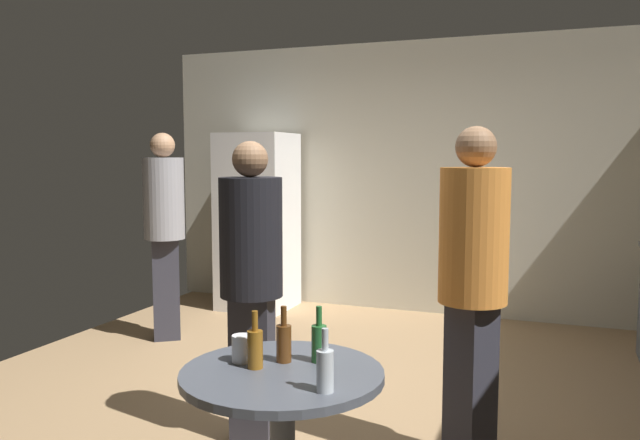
{
  "coord_description": "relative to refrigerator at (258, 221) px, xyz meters",
  "views": [
    {
      "loc": [
        1.37,
        -3.62,
        1.57
      ],
      "look_at": [
        -0.09,
        0.21,
        1.15
      ],
      "focal_mm": 35.47,
      "sensor_mm": 36.0,
      "label": 1
    }
  ],
  "objects": [
    {
      "name": "ground_plane",
      "position": [
        1.54,
        -2.2,
        -0.95
      ],
      "size": [
        5.2,
        5.2,
        0.1
      ],
      "primitive_type": "cube",
      "color": "#9E7C56"
    },
    {
      "name": "wall_back",
      "position": [
        1.54,
        0.43,
        0.45
      ],
      "size": [
        5.32,
        0.06,
        2.7
      ],
      "primitive_type": "cube",
      "color": "beige",
      "rests_on": "ground_plane"
    },
    {
      "name": "refrigerator",
      "position": [
        0.0,
        0.0,
        0.0
      ],
      "size": [
        0.7,
        0.68,
        1.8
      ],
      "color": "white",
      "rests_on": "ground_plane"
    },
    {
      "name": "foreground_table",
      "position": [
        1.91,
        -3.63,
        -0.27
      ],
      "size": [
        0.8,
        0.8,
        0.73
      ],
      "color": "#4C515B",
      "rests_on": "ground_plane"
    },
    {
      "name": "beer_bottle_amber",
      "position": [
        1.81,
        -3.65,
        -0.08
      ],
      "size": [
        0.06,
        0.06,
        0.23
      ],
      "color": "#8C5919",
      "rests_on": "foreground_table"
    },
    {
      "name": "beer_bottle_brown",
      "position": [
        1.88,
        -3.54,
        -0.08
      ],
      "size": [
        0.06,
        0.06,
        0.23
      ],
      "color": "#593314",
      "rests_on": "foreground_table"
    },
    {
      "name": "beer_bottle_green",
      "position": [
        2.01,
        -3.49,
        -0.08
      ],
      "size": [
        0.06,
        0.06,
        0.23
      ],
      "color": "#26662D",
      "rests_on": "foreground_table"
    },
    {
      "name": "beer_bottle_clear",
      "position": [
        2.15,
        -3.79,
        -0.08
      ],
      "size": [
        0.06,
        0.06,
        0.23
      ],
      "color": "silver",
      "rests_on": "foreground_table"
    },
    {
      "name": "plastic_cup_white",
      "position": [
        1.72,
        -3.6,
        -0.11
      ],
      "size": [
        0.08,
        0.08,
        0.11
      ],
      "primitive_type": "cylinder",
      "color": "white",
      "rests_on": "foreground_table"
    },
    {
      "name": "person_in_orange_shirt",
      "position": [
        2.52,
        -2.67,
        0.1
      ],
      "size": [
        0.48,
        0.48,
        1.71
      ],
      "rotation": [
        0.0,
        0.0,
        -2.26
      ],
      "color": "#2D2D38",
      "rests_on": "ground_plane"
    },
    {
      "name": "person_in_black_shirt",
      "position": [
        1.36,
        -2.8,
        0.06
      ],
      "size": [
        0.39,
        0.39,
        1.65
      ],
      "rotation": [
        0.0,
        0.0,
        -1.4
      ],
      "color": "#2D2D38",
      "rests_on": "ground_plane"
    },
    {
      "name": "person_in_gray_shirt",
      "position": [
        -0.22,
        -1.32,
        0.14
      ],
      "size": [
        0.48,
        0.48,
        1.76
      ],
      "rotation": [
        0.0,
        0.0,
        -0.94
      ],
      "color": "#2D2D38",
      "rests_on": "ground_plane"
    }
  ]
}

